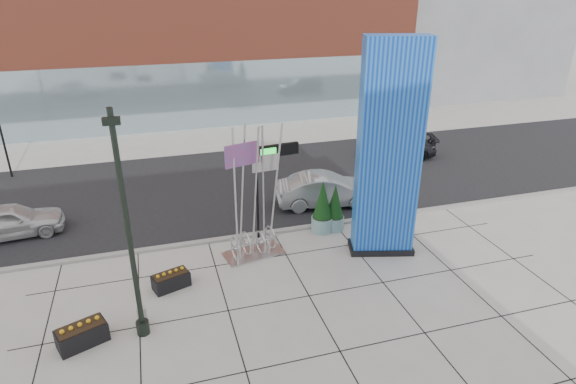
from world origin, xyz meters
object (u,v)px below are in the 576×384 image
object	(u,v)px
public_art_sculpture	(253,223)
blue_pylon	(389,156)
concrete_bollard	(142,316)
overhead_street_sign	(273,159)
car_silver_mid	(326,190)
lamp_post	(131,252)
car_white_west	(9,221)

from	to	relation	value
public_art_sculpture	blue_pylon	bearing A→B (deg)	-24.12
concrete_bollard	overhead_street_sign	world-z (taller)	overhead_street_sign
concrete_bollard	car_silver_mid	bearing A→B (deg)	37.13
lamp_post	public_art_sculpture	xyz separation A→B (m)	(4.60, 3.82, -1.61)
overhead_street_sign	car_white_west	xyz separation A→B (m)	(-11.36, 3.29, -2.90)
car_white_west	car_silver_mid	xyz separation A→B (m)	(14.73, -0.95, 0.06)
blue_pylon	overhead_street_sign	size ratio (longest dim) A/B	2.07
blue_pylon	overhead_street_sign	xyz separation A→B (m)	(-4.04, 2.54, -0.61)
lamp_post	public_art_sculpture	world-z (taller)	lamp_post
public_art_sculpture	concrete_bollard	world-z (taller)	public_art_sculpture
overhead_street_sign	car_white_west	distance (m)	12.18
overhead_street_sign	car_white_west	world-z (taller)	overhead_street_sign
lamp_post	concrete_bollard	xyz separation A→B (m)	(-0.01, 0.51, -2.77)
blue_pylon	overhead_street_sign	distance (m)	4.82
lamp_post	car_white_west	size ratio (longest dim) A/B	1.68
car_silver_mid	public_art_sculpture	bearing A→B (deg)	136.67
lamp_post	overhead_street_sign	size ratio (longest dim) A/B	1.77
blue_pylon	concrete_bollard	size ratio (longest dim) A/B	14.02
public_art_sculpture	concrete_bollard	xyz separation A→B (m)	(-4.61, -3.31, -1.16)
overhead_street_sign	concrete_bollard	bearing A→B (deg)	-148.52
public_art_sculpture	concrete_bollard	distance (m)	5.79
blue_pylon	lamp_post	bearing A→B (deg)	-150.06
blue_pylon	car_white_west	world-z (taller)	blue_pylon
overhead_street_sign	blue_pylon	bearing A→B (deg)	-39.12
concrete_bollard	public_art_sculpture	bearing A→B (deg)	35.69
public_art_sculpture	car_white_west	xyz separation A→B (m)	(-10.13, 4.62, -0.71)
public_art_sculpture	car_silver_mid	size ratio (longest dim) A/B	1.12
lamp_post	car_silver_mid	xyz separation A→B (m)	(9.21, 7.49, -2.26)
lamp_post	blue_pylon	bearing A→B (deg)	14.82
public_art_sculpture	overhead_street_sign	distance (m)	2.84
car_white_west	car_silver_mid	distance (m)	14.76
public_art_sculpture	overhead_street_sign	xyz separation A→B (m)	(1.24, 1.33, 2.18)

